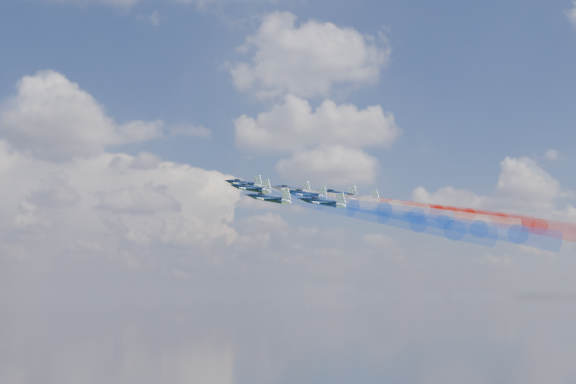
{
  "coord_description": "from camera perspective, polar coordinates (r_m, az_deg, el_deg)",
  "views": [
    {
      "loc": [
        2.93,
        -161.03,
        133.62
      ],
      "look_at": [
        22.32,
        17.17,
        160.55
      ],
      "focal_mm": 43.63,
      "sensor_mm": 36.0,
      "label": 1
    }
  ],
  "objects": [
    {
      "name": "jet_outer_right",
      "position": [
        195.07,
        4.11,
        -0.16
      ],
      "size": [
        17.55,
        17.31,
        7.98
      ],
      "primitive_type": null,
      "rotation": [
        0.22,
        -0.15,
        0.86
      ],
      "color": "black"
    },
    {
      "name": "jet_inner_left",
      "position": [
        178.0,
        -3.0,
        0.3
      ],
      "size": [
        17.55,
        17.31,
        7.98
      ],
      "primitive_type": null,
      "rotation": [
        0.22,
        -0.15,
        0.86
      ],
      "color": "black"
    },
    {
      "name": "trail_center_third",
      "position": [
        163.27,
        10.29,
        -1.6
      ],
      "size": [
        39.32,
        33.4,
        15.12
      ],
      "primitive_type": null,
      "rotation": [
        0.22,
        -0.15,
        0.86
      ],
      "color": "white"
    },
    {
      "name": "trail_outer_right",
      "position": [
        182.42,
        12.16,
        -1.41
      ],
      "size": [
        39.32,
        33.4,
        15.12
      ],
      "primitive_type": null,
      "rotation": [
        0.22,
        -0.15,
        0.86
      ],
      "color": "red"
    },
    {
      "name": "jet_lead",
      "position": [
        191.15,
        -3.6,
        0.69
      ],
      "size": [
        17.55,
        17.31,
        7.98
      ],
      "primitive_type": null,
      "rotation": [
        0.22,
        -0.15,
        0.86
      ],
      "color": "black"
    },
    {
      "name": "jet_inner_right",
      "position": [
        190.11,
        0.28,
        0.19
      ],
      "size": [
        17.55,
        17.31,
        7.98
      ],
      "primitive_type": null,
      "rotation": [
        0.22,
        -0.15,
        0.86
      ],
      "color": "black"
    },
    {
      "name": "trail_rear_left",
      "position": [
        150.95,
        12.52,
        -2.42
      ],
      "size": [
        39.32,
        33.4,
        15.12
      ],
      "primitive_type": null,
      "rotation": [
        0.22,
        -0.15,
        0.86
      ],
      "color": "blue"
    },
    {
      "name": "trail_lead",
      "position": [
        174.91,
        4.08,
        -0.54
      ],
      "size": [
        39.32,
        33.4,
        15.12
      ],
      "primitive_type": null,
      "rotation": [
        0.22,
        -0.15,
        0.86
      ],
      "color": "white"
    },
    {
      "name": "trail_rear_right",
      "position": [
        168.34,
        14.62,
        -1.9
      ],
      "size": [
        39.32,
        33.4,
        15.12
      ],
      "primitive_type": null,
      "rotation": [
        0.22,
        -0.15,
        0.86
      ],
      "color": "red"
    },
    {
      "name": "jet_rear_left",
      "position": [
        163.75,
        2.89,
        -0.85
      ],
      "size": [
        17.55,
        17.31,
        7.98
      ],
      "primitive_type": null,
      "rotation": [
        0.22,
        -0.15,
        0.86
      ],
      "color": "black"
    },
    {
      "name": "trail_inner_left",
      "position": [
        162.18,
        5.35,
        -1.07
      ],
      "size": [
        39.32,
        33.4,
        15.12
      ],
      "primitive_type": null,
      "rotation": [
        0.22,
        -0.15,
        0.86
      ],
      "color": "blue"
    },
    {
      "name": "jet_outer_left",
      "position": [
        163.46,
        -1.53,
        -0.54
      ],
      "size": [
        17.55,
        17.31,
        7.98
      ],
      "primitive_type": null,
      "rotation": [
        0.22,
        -0.15,
        0.86
      ],
      "color": "black"
    },
    {
      "name": "jet_center_third",
      "position": [
        176.94,
        1.53,
        -0.2
      ],
      "size": [
        17.55,
        17.31,
        7.98
      ],
      "primitive_type": null,
      "rotation": [
        0.22,
        -0.15,
        0.86
      ],
      "color": "black"
    },
    {
      "name": "trail_inner_right",
      "position": [
        175.67,
        8.3,
        -1.08
      ],
      "size": [
        39.32,
        33.4,
        15.12
      ],
      "primitive_type": null,
      "rotation": [
        0.22,
        -0.15,
        0.86
      ],
      "color": "red"
    },
    {
      "name": "jet_rear_right",
      "position": [
        180.01,
        5.74,
        -0.52
      ],
      "size": [
        17.55,
        17.31,
        7.98
      ],
      "primitive_type": null,
      "rotation": [
        0.22,
        -0.15,
        0.86
      ],
      "color": "black"
    },
    {
      "name": "trail_outer_left",
      "position": [
        148.56,
        7.77,
        -2.11
      ],
      "size": [
        39.32,
        33.4,
        15.12
      ],
      "primitive_type": null,
      "rotation": [
        0.22,
        -0.15,
        0.86
      ],
      "color": "blue"
    }
  ]
}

